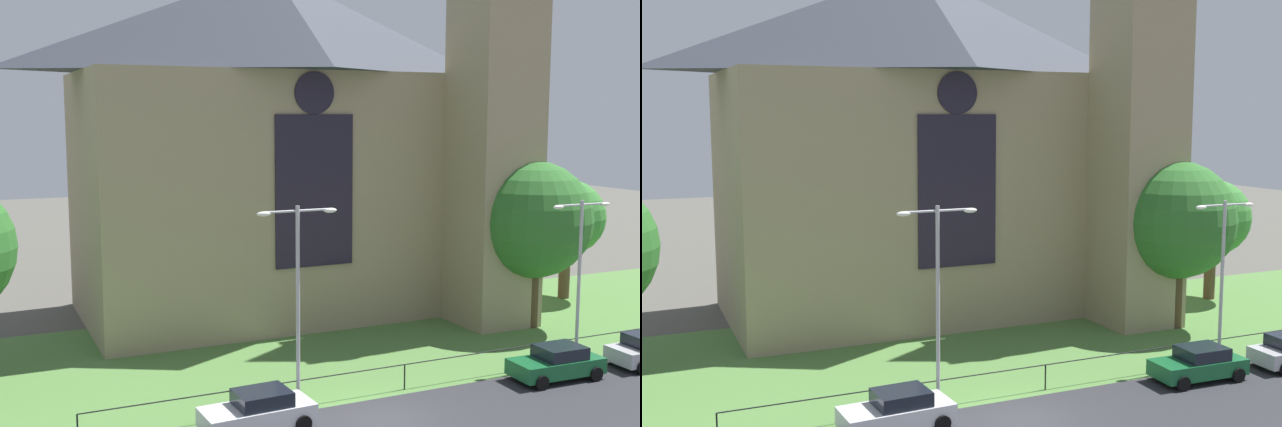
{
  "view_description": "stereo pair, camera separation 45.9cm",
  "coord_description": "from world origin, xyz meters",
  "views": [
    {
      "loc": [
        -14.32,
        -25.54,
        11.73
      ],
      "look_at": [
        0.98,
        8.0,
        7.05
      ],
      "focal_mm": 44.16,
      "sensor_mm": 36.0,
      "label": 1
    },
    {
      "loc": [
        -13.9,
        -25.73,
        11.73
      ],
      "look_at": [
        0.98,
        8.0,
        7.05
      ],
      "focal_mm": 44.16,
      "sensor_mm": 36.0,
      "label": 2
    }
  ],
  "objects": [
    {
      "name": "ground",
      "position": [
        0.0,
        10.0,
        0.0
      ],
      "size": [
        160.0,
        160.0,
        0.0
      ],
      "primitive_type": "plane",
      "color": "#56544C"
    },
    {
      "name": "tree_right_far",
      "position": [
        20.41,
        12.91,
        5.18
      ],
      "size": [
        4.81,
        4.81,
        7.64
      ],
      "color": "brown",
      "rests_on": "ground"
    },
    {
      "name": "streetlamp_near",
      "position": [
        -2.53,
        2.4,
        5.21
      ],
      "size": [
        3.37,
        0.26,
        8.19
      ],
      "color": "#B2B2B7",
      "rests_on": "ground"
    },
    {
      "name": "grass_verge",
      "position": [
        0.0,
        8.0,
        0.0
      ],
      "size": [
        120.0,
        20.0,
        0.01
      ],
      "primitive_type": "cube",
      "color": "#517F3D",
      "rests_on": "ground"
    },
    {
      "name": "iron_railing",
      "position": [
        2.45,
        2.5,
        0.96
      ],
      "size": [
        27.08,
        0.07,
        1.13
      ],
      "color": "black",
      "rests_on": "ground"
    },
    {
      "name": "tree_right_near",
      "position": [
        13.95,
        8.37,
        5.95
      ],
      "size": [
        6.42,
        6.42,
        9.21
      ],
      "color": "#4C3823",
      "rests_on": "ground"
    },
    {
      "name": "parked_car_white",
      "position": [
        -4.75,
        0.97,
        0.74
      ],
      "size": [
        4.27,
        2.17,
        1.51
      ],
      "rotation": [
        0.0,
        0.0,
        3.18
      ],
      "color": "silver",
      "rests_on": "ground"
    },
    {
      "name": "streetlamp_far",
      "position": [
        11.83,
        2.4,
        4.97
      ],
      "size": [
        3.37,
        0.26,
        7.74
      ],
      "color": "#B2B2B7",
      "rests_on": "ground"
    },
    {
      "name": "parked_car_green",
      "position": [
        9.29,
        0.84,
        0.74
      ],
      "size": [
        4.25,
        2.13,
        1.51
      ],
      "rotation": [
        0.0,
        0.0,
        3.11
      ],
      "color": "#196033",
      "rests_on": "ground"
    },
    {
      "name": "church_building",
      "position": [
        3.22,
        17.35,
        10.27
      ],
      "size": [
        23.2,
        16.2,
        26.0
      ],
      "color": "tan",
      "rests_on": "ground"
    }
  ]
}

